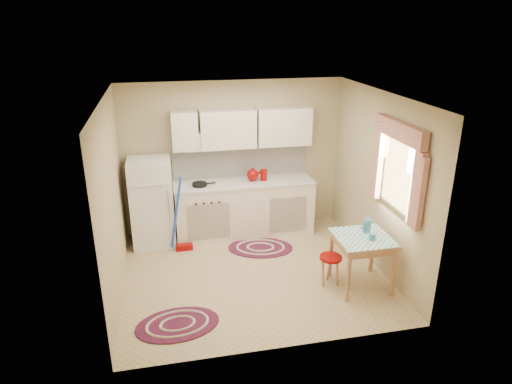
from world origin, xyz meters
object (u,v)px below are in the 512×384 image
Objects in this scene: stool at (330,270)px; base_cabinets at (244,209)px; table at (361,262)px; fridge at (152,203)px.

base_cabinets is at bearing 115.43° from stool.
fridge is at bearing 145.68° from table.
base_cabinets is (1.48, 0.05, -0.26)m from fridge.
fridge is 0.62× the size of base_cabinets.
stool is at bearing -64.57° from base_cabinets.
fridge reaches higher than table.
table is at bearing -34.32° from fridge.
table is 0.43m from stool.
fridge is 1.50m from base_cabinets.
base_cabinets reaches higher than stool.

